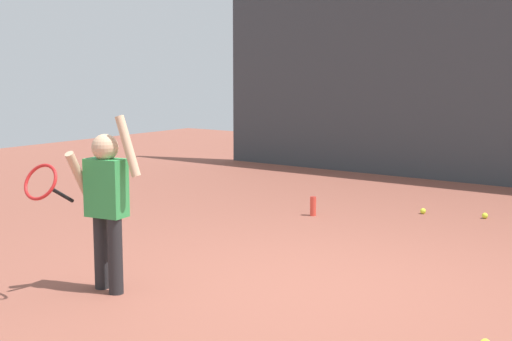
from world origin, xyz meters
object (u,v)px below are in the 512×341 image
(water_bottle, at_px, (313,206))
(tennis_ball_8, at_px, (485,216))
(tennis_player, at_px, (104,198))
(tennis_ball_3, at_px, (423,211))

(water_bottle, xyz_separation_m, tennis_ball_8, (1.64, 0.99, -0.08))
(tennis_player, bearing_deg, water_bottle, 83.83)
(tennis_player, distance_m, tennis_ball_8, 4.60)
(tennis_ball_8, bearing_deg, tennis_ball_3, -166.05)
(water_bottle, distance_m, tennis_ball_8, 1.92)
(water_bottle, relative_size, tennis_ball_3, 3.33)
(tennis_ball_3, bearing_deg, tennis_player, -100.74)
(tennis_ball_3, relative_size, tennis_ball_8, 1.00)
(tennis_ball_8, bearing_deg, water_bottle, -148.82)
(tennis_player, xyz_separation_m, tennis_ball_8, (1.45, 4.31, -0.69))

